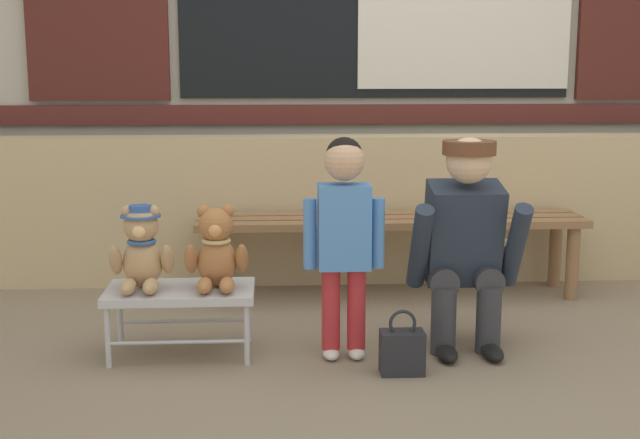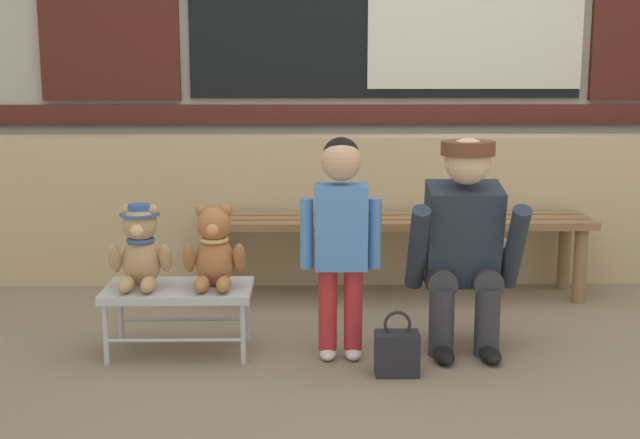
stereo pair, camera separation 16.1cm
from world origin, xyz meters
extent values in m
plane|color=#84725B|center=(0.00, 0.00, 0.00)|extent=(60.00, 60.00, 0.00)
cube|color=tan|center=(0.00, 1.43, 0.42)|extent=(7.30, 0.25, 0.85)
cube|color=#56231E|center=(0.00, 1.83, 0.95)|extent=(6.85, 0.04, 0.12)
cube|color=#8E6642|center=(-0.01, 0.92, 0.42)|extent=(2.10, 0.11, 0.04)
cube|color=#8E6642|center=(-0.01, 1.06, 0.42)|extent=(2.10, 0.11, 0.04)
cube|color=#8E6642|center=(-0.01, 1.20, 0.42)|extent=(2.10, 0.11, 0.04)
cylinder|color=#8E6642|center=(-0.98, 0.92, 0.20)|extent=(0.07, 0.07, 0.40)
cylinder|color=#8E6642|center=(-0.98, 1.20, 0.20)|extent=(0.07, 0.07, 0.40)
cylinder|color=#8E6642|center=(0.96, 0.92, 0.20)|extent=(0.07, 0.07, 0.40)
cylinder|color=#8E6642|center=(0.96, 1.20, 0.20)|extent=(0.07, 0.07, 0.40)
cube|color=#BCBCC1|center=(-1.05, 0.15, 0.28)|extent=(0.64, 0.36, 0.04)
cylinder|color=#BCBCC1|center=(-1.34, 0.00, 0.13)|extent=(0.02, 0.02, 0.26)
cylinder|color=#BCBCC1|center=(-1.34, 0.30, 0.13)|extent=(0.02, 0.02, 0.26)
cylinder|color=#BCBCC1|center=(-0.76, 0.00, 0.13)|extent=(0.02, 0.02, 0.26)
cylinder|color=#BCBCC1|center=(-0.76, 0.30, 0.13)|extent=(0.02, 0.02, 0.26)
cylinder|color=#BCBCC1|center=(-1.05, 0.00, 0.10)|extent=(0.58, 0.02, 0.02)
cylinder|color=#BCBCC1|center=(-1.05, 0.30, 0.10)|extent=(0.58, 0.02, 0.02)
ellipsoid|color=tan|center=(-1.21, 0.17, 0.41)|extent=(0.17, 0.14, 0.22)
sphere|color=tan|center=(-1.21, 0.16, 0.58)|extent=(0.15, 0.15, 0.15)
sphere|color=#F4C188|center=(-1.21, 0.11, 0.56)|extent=(0.06, 0.06, 0.06)
sphere|color=tan|center=(-1.27, 0.17, 0.63)|extent=(0.06, 0.06, 0.06)
ellipsoid|color=tan|center=(-1.32, 0.14, 0.43)|extent=(0.06, 0.11, 0.16)
ellipsoid|color=tan|center=(-1.26, 0.06, 0.33)|extent=(0.06, 0.15, 0.06)
sphere|color=tan|center=(-1.16, 0.17, 0.63)|extent=(0.06, 0.06, 0.06)
ellipsoid|color=tan|center=(-1.10, 0.14, 0.43)|extent=(0.06, 0.11, 0.16)
ellipsoid|color=tan|center=(-1.17, 0.06, 0.33)|extent=(0.06, 0.15, 0.06)
torus|color=#335699|center=(-1.21, 0.17, 0.51)|extent=(0.13, 0.13, 0.02)
cylinder|color=#335699|center=(-1.21, 0.17, 0.62)|extent=(0.17, 0.17, 0.01)
cylinder|color=#335699|center=(-1.21, 0.17, 0.64)|extent=(0.10, 0.10, 0.04)
ellipsoid|color=#A86B3D|center=(-0.89, 0.17, 0.41)|extent=(0.17, 0.14, 0.22)
sphere|color=#A86B3D|center=(-0.89, 0.16, 0.58)|extent=(0.15, 0.15, 0.15)
sphere|color=#E1955B|center=(-0.89, 0.11, 0.56)|extent=(0.06, 0.06, 0.06)
sphere|color=#A86B3D|center=(-0.95, 0.17, 0.63)|extent=(0.06, 0.06, 0.06)
ellipsoid|color=#A86B3D|center=(-1.00, 0.14, 0.43)|extent=(0.06, 0.11, 0.16)
ellipsoid|color=#A86B3D|center=(-0.94, 0.06, 0.33)|extent=(0.06, 0.15, 0.06)
sphere|color=#A86B3D|center=(-0.84, 0.17, 0.63)|extent=(0.06, 0.06, 0.06)
ellipsoid|color=#A86B3D|center=(-0.78, 0.14, 0.43)|extent=(0.06, 0.11, 0.16)
ellipsoid|color=#A86B3D|center=(-0.85, 0.06, 0.33)|extent=(0.06, 0.15, 0.06)
torus|color=#D6B775|center=(-0.89, 0.17, 0.51)|extent=(0.13, 0.13, 0.02)
cylinder|color=#B7282D|center=(-0.40, 0.07, 0.22)|extent=(0.08, 0.08, 0.36)
ellipsoid|color=silver|center=(-0.40, 0.05, 0.03)|extent=(0.07, 0.12, 0.05)
cylinder|color=#B7282D|center=(-0.29, 0.07, 0.22)|extent=(0.08, 0.08, 0.36)
ellipsoid|color=silver|center=(-0.29, 0.05, 0.03)|extent=(0.07, 0.12, 0.05)
cube|color=#4C84CC|center=(-0.35, 0.07, 0.58)|extent=(0.22, 0.15, 0.36)
cylinder|color=#4C84CC|center=(-0.49, 0.07, 0.55)|extent=(0.06, 0.06, 0.30)
cylinder|color=#4C84CC|center=(-0.20, 0.07, 0.55)|extent=(0.06, 0.06, 0.30)
sphere|color=tan|center=(-0.35, 0.07, 0.86)|extent=(0.17, 0.17, 0.17)
sphere|color=black|center=(-0.35, 0.08, 0.88)|extent=(0.16, 0.16, 0.16)
cylinder|color=#333338|center=(0.09, 0.09, 0.15)|extent=(0.11, 0.11, 0.30)
cylinder|color=#333338|center=(0.09, 0.23, 0.32)|extent=(0.13, 0.32, 0.13)
ellipsoid|color=black|center=(0.09, 0.01, 0.03)|extent=(0.09, 0.20, 0.06)
cylinder|color=#333338|center=(0.29, 0.09, 0.15)|extent=(0.11, 0.11, 0.30)
cylinder|color=#333338|center=(0.29, 0.23, 0.32)|extent=(0.13, 0.32, 0.13)
ellipsoid|color=black|center=(0.29, 0.01, 0.03)|extent=(0.09, 0.20, 0.06)
cube|color=#232D3D|center=(0.19, 0.20, 0.52)|extent=(0.32, 0.30, 0.47)
cylinder|color=#232D3D|center=(-0.02, 0.10, 0.48)|extent=(0.08, 0.28, 0.40)
cylinder|color=#232D3D|center=(0.40, 0.10, 0.48)|extent=(0.08, 0.28, 0.40)
sphere|color=#DBB28E|center=(0.19, 0.13, 0.85)|extent=(0.20, 0.20, 0.20)
cylinder|color=brown|center=(0.19, 0.13, 0.91)|extent=(0.23, 0.23, 0.06)
cube|color=brown|center=(0.38, 0.29, 0.38)|extent=(0.10, 0.22, 0.16)
cube|color=#232328|center=(-0.13, -0.14, 0.09)|extent=(0.18, 0.11, 0.18)
torus|color=#232328|center=(-0.13, -0.14, 0.22)|extent=(0.11, 0.01, 0.11)
camera|label=1|loc=(-0.66, -3.46, 1.26)|focal=47.80mm
camera|label=2|loc=(-0.50, -3.46, 1.26)|focal=47.80mm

